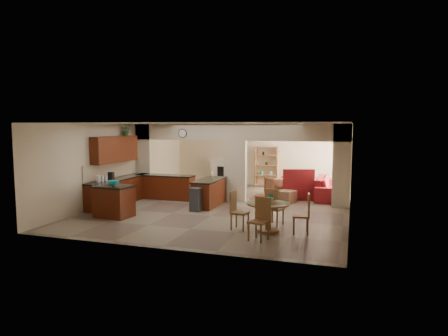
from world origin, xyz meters
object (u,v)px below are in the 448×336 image
(dining_table, at_px, (268,213))
(sofa, at_px, (331,187))
(kitchen_island, at_px, (114,201))
(armchair, at_px, (278,186))

(dining_table, distance_m, sofa, 5.69)
(kitchen_island, relative_size, sofa, 0.42)
(sofa, height_order, armchair, sofa)
(dining_table, bearing_deg, armchair, 97.79)
(armchair, bearing_deg, dining_table, 59.19)
(kitchen_island, relative_size, dining_table, 1.06)
(armchair, bearing_deg, kitchen_island, 13.18)
(dining_table, bearing_deg, kitchen_island, 176.95)
(dining_table, relative_size, armchair, 1.34)
(kitchen_island, relative_size, armchair, 1.42)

